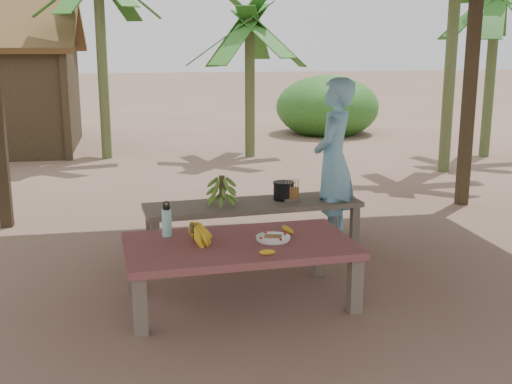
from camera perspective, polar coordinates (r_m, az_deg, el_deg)
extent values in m
plane|color=brown|center=(5.68, 3.43, -7.97)|extent=(80.00, 80.00, 0.00)
cube|color=black|center=(8.52, 18.40, 7.82)|extent=(0.13, 0.13, 2.70)
cube|color=brown|center=(4.70, -10.28, -9.91)|extent=(0.11, 0.11, 0.44)
cube|color=brown|center=(5.05, 8.80, -8.19)|extent=(0.11, 0.11, 0.44)
cube|color=brown|center=(5.49, -10.88, -6.53)|extent=(0.11, 0.11, 0.44)
cube|color=brown|center=(5.79, 5.60, -5.29)|extent=(0.11, 0.11, 0.44)
cube|color=maroon|center=(5.11, -1.49, -4.80)|extent=(1.85, 1.10, 0.06)
cube|color=brown|center=(6.20, -8.92, -4.33)|extent=(0.09, 0.09, 0.40)
cube|color=brown|center=(6.73, 8.76, -2.90)|extent=(0.09, 0.09, 0.40)
cube|color=brown|center=(6.63, -9.41, -3.17)|extent=(0.09, 0.09, 0.40)
cube|color=brown|center=(7.14, 7.25, -1.92)|extent=(0.09, 0.09, 0.40)
cube|color=brown|center=(6.54, -0.26, -1.18)|extent=(2.24, 0.79, 0.05)
cylinder|color=white|center=(5.15, 1.52, -4.26)|extent=(0.25, 0.25, 0.01)
cylinder|color=white|center=(5.14, 1.52, -4.09)|extent=(0.28, 0.28, 0.02)
cube|color=brown|center=(5.14, 1.52, -4.02)|extent=(0.16, 0.13, 0.02)
ellipsoid|color=yellow|center=(4.80, 1.01, -5.37)|extent=(0.15, 0.09, 0.04)
ellipsoid|color=yellow|center=(5.37, 2.84, -3.35)|extent=(0.11, 0.16, 0.04)
cylinder|color=#41CBC8|center=(5.28, -7.93, -2.72)|extent=(0.08, 0.08, 0.23)
cylinder|color=black|center=(5.25, -7.98, -1.38)|extent=(0.06, 0.06, 0.03)
torus|color=black|center=(5.24, -7.99, -1.07)|extent=(0.05, 0.01, 0.05)
cylinder|color=black|center=(6.66, 2.48, 0.08)|extent=(0.21, 0.21, 0.18)
imported|color=#77C2E2|center=(6.68, 6.91, 2.78)|extent=(0.67, 0.74, 1.70)
cylinder|color=#596638|center=(10.66, 16.90, 10.81)|extent=(0.18, 0.18, 3.42)
cylinder|color=#596638|center=(11.64, -0.55, 9.11)|extent=(0.18, 0.18, 2.44)
cylinder|color=#596638|center=(11.76, -13.50, 10.83)|extent=(0.18, 0.18, 3.28)
cylinder|color=#596638|center=(12.37, 20.10, 9.63)|extent=(0.18, 0.18, 2.90)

